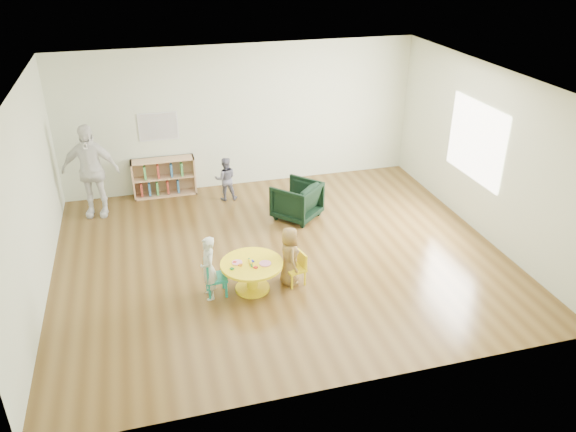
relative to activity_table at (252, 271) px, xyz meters
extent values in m
plane|color=brown|center=(0.63, 0.82, -0.31)|extent=(7.00, 7.00, 0.00)
cube|color=white|center=(0.63, 0.82, 2.44)|extent=(7.00, 6.00, 0.10)
cube|color=beige|center=(0.63, 3.82, 1.09)|extent=(7.00, 0.10, 2.80)
cube|color=beige|center=(0.63, -2.18, 1.09)|extent=(7.00, 0.10, 2.80)
cube|color=beige|center=(-2.87, 0.82, 1.09)|extent=(0.10, 6.00, 2.80)
cube|color=beige|center=(4.13, 0.82, 1.09)|extent=(0.10, 6.00, 2.80)
cube|color=white|center=(4.11, 1.12, 1.19)|extent=(0.02, 1.60, 1.30)
cylinder|color=yellow|center=(0.00, 0.00, -0.11)|extent=(0.16, 0.16, 0.41)
cylinder|color=yellow|center=(0.00, 0.00, -0.29)|extent=(0.50, 0.50, 0.04)
cylinder|color=yellow|center=(0.00, 0.00, 0.12)|extent=(0.90, 0.90, 0.04)
cylinder|color=pink|center=(-0.20, 0.05, 0.15)|extent=(0.15, 0.15, 0.02)
cylinder|color=pink|center=(0.18, -0.08, 0.15)|extent=(0.17, 0.17, 0.02)
cylinder|color=yellow|center=(-0.02, -0.02, 0.16)|extent=(0.05, 0.12, 0.04)
cylinder|color=#126629|center=(-0.02, -0.10, 0.16)|extent=(0.02, 0.05, 0.02)
cylinder|color=#126629|center=(-0.02, 0.07, 0.16)|extent=(0.02, 0.05, 0.02)
cube|color=red|center=(0.03, -0.14, 0.15)|extent=(0.07, 0.07, 0.02)
cube|color=orange|center=(-0.17, -0.03, 0.15)|extent=(0.07, 0.07, 0.02)
cube|color=#1721AD|center=(0.01, 0.03, 0.15)|extent=(0.06, 0.06, 0.02)
cube|color=#126629|center=(-0.30, -0.09, 0.15)|extent=(0.07, 0.07, 0.02)
cube|color=red|center=(-0.23, 0.06, 0.15)|extent=(0.06, 0.06, 0.02)
cube|color=#198A75|center=(-0.52, 0.02, -0.04)|extent=(0.30, 0.30, 0.04)
cube|color=#198A75|center=(-0.64, 0.02, 0.11)|extent=(0.04, 0.30, 0.26)
cylinder|color=#198A75|center=(-0.64, 0.13, -0.18)|extent=(0.04, 0.04, 0.26)
cylinder|color=#198A75|center=(-0.63, -0.10, -0.18)|extent=(0.04, 0.04, 0.26)
cylinder|color=#198A75|center=(-0.40, 0.14, -0.18)|extent=(0.04, 0.04, 0.26)
cylinder|color=#198A75|center=(-0.40, -0.10, -0.18)|extent=(0.04, 0.04, 0.26)
cube|color=yellow|center=(0.64, -0.02, -0.06)|extent=(0.32, 0.32, 0.04)
cube|color=yellow|center=(0.75, 0.01, 0.07)|extent=(0.09, 0.27, 0.23)
cylinder|color=yellow|center=(0.77, -0.10, -0.19)|extent=(0.03, 0.03, 0.23)
cylinder|color=yellow|center=(0.72, 0.11, -0.19)|extent=(0.03, 0.03, 0.23)
cylinder|color=yellow|center=(0.56, -0.14, -0.19)|extent=(0.03, 0.03, 0.23)
cylinder|color=yellow|center=(0.51, 0.07, -0.19)|extent=(0.03, 0.03, 0.23)
cube|color=tan|center=(-1.55, 3.65, 0.06)|extent=(0.03, 0.30, 0.75)
cube|color=tan|center=(-0.38, 3.65, 0.06)|extent=(0.03, 0.30, 0.75)
cube|color=tan|center=(-0.97, 3.65, -0.30)|extent=(1.20, 0.30, 0.03)
cube|color=tan|center=(-0.97, 3.65, 0.42)|extent=(1.20, 0.30, 0.03)
cube|color=tan|center=(-0.97, 3.65, 0.06)|extent=(1.14, 0.28, 0.03)
cube|color=tan|center=(-0.97, 3.79, 0.06)|extent=(1.20, 0.02, 0.75)
cube|color=#AB3A2D|center=(-1.42, 3.63, -0.13)|extent=(0.04, 0.18, 0.26)
cube|color=teal|center=(-1.27, 3.63, -0.13)|extent=(0.04, 0.18, 0.26)
cube|color=#4FAB54|center=(-1.12, 3.63, -0.13)|extent=(0.04, 0.18, 0.26)
cube|color=#AB3A2D|center=(-0.92, 3.63, -0.13)|extent=(0.04, 0.18, 0.26)
cube|color=teal|center=(-0.72, 3.63, -0.13)|extent=(0.04, 0.18, 0.26)
cube|color=#4FAB54|center=(-1.32, 3.63, 0.21)|extent=(0.04, 0.18, 0.26)
cube|color=#AB3A2D|center=(-1.07, 3.63, 0.21)|extent=(0.04, 0.18, 0.26)
cube|color=teal|center=(-0.82, 3.63, 0.21)|extent=(0.04, 0.18, 0.26)
cube|color=#4FAB54|center=(-0.62, 3.63, 0.21)|extent=(0.04, 0.18, 0.26)
cube|color=silver|center=(-0.97, 3.80, 1.04)|extent=(0.74, 0.01, 0.54)
cube|color=#E74030|center=(-0.97, 3.80, 1.04)|extent=(0.70, 0.00, 0.50)
imported|color=black|center=(1.25, 2.03, 0.03)|extent=(1.03, 1.04, 0.68)
imported|color=silver|center=(-0.61, -0.02, 0.16)|extent=(0.24, 0.36, 0.95)
imported|color=gold|center=(0.57, 0.04, 0.14)|extent=(0.30, 0.45, 0.90)
imported|color=#161638|center=(0.16, 3.13, 0.12)|extent=(0.44, 0.36, 0.85)
imported|color=white|center=(-2.24, 3.12, 0.55)|extent=(1.07, 0.61, 1.71)
camera|label=1|loc=(-1.29, -6.68, 4.36)|focal=35.00mm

